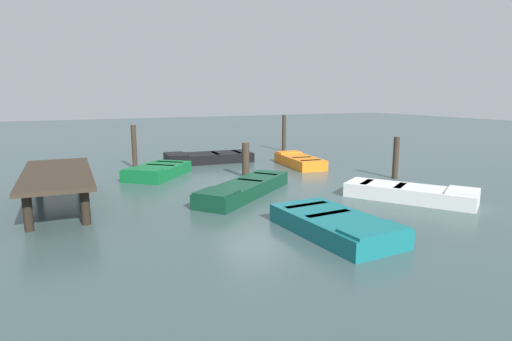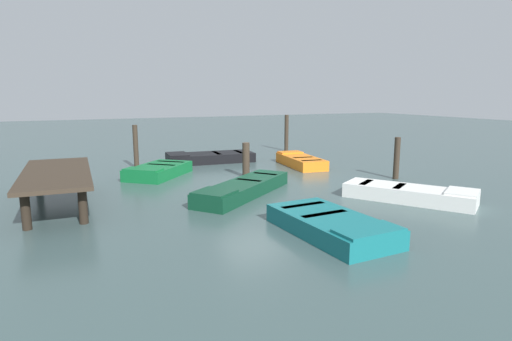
% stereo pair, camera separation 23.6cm
% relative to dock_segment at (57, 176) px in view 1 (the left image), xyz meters
% --- Properties ---
extents(ground_plane, '(80.00, 80.00, 0.00)m').
position_rel_dock_segment_xyz_m(ground_plane, '(0.87, -6.22, -0.83)').
color(ground_plane, '#384C4C').
extents(dock_segment, '(4.83, 1.82, 0.95)m').
position_rel_dock_segment_xyz_m(dock_segment, '(0.00, 0.00, 0.00)').
color(dock_segment, '#33281E').
rests_on(dock_segment, ground_plane).
extents(rowboat_green, '(2.95, 2.84, 0.46)m').
position_rel_dock_segment_xyz_m(rowboat_green, '(3.03, -3.31, -0.61)').
color(rowboat_green, '#0F602D').
rests_on(rowboat_green, ground_plane).
extents(rowboat_dark_green, '(3.41, 3.92, 0.46)m').
position_rel_dock_segment_xyz_m(rowboat_dark_green, '(-0.95, -4.96, -0.61)').
color(rowboat_dark_green, '#0C3823').
rests_on(rowboat_dark_green, ground_plane).
extents(rowboat_white, '(3.54, 2.82, 0.46)m').
position_rel_dock_segment_xyz_m(rowboat_white, '(-3.53, -8.92, -0.61)').
color(rowboat_white, silver).
rests_on(rowboat_white, ground_plane).
extents(rowboat_black, '(1.69, 3.81, 0.46)m').
position_rel_dock_segment_xyz_m(rowboat_black, '(5.31, -6.05, -0.61)').
color(rowboat_black, black).
rests_on(rowboat_black, ground_plane).
extents(rowboat_orange, '(3.04, 1.45, 0.46)m').
position_rel_dock_segment_xyz_m(rowboat_orange, '(2.78, -9.15, -0.61)').
color(rowboat_orange, orange).
rests_on(rowboat_orange, ground_plane).
extents(rowboat_teal, '(3.06, 1.61, 0.46)m').
position_rel_dock_segment_xyz_m(rowboat_teal, '(-4.99, -5.27, -0.61)').
color(rowboat_teal, '#14666B').
rests_on(rowboat_teal, ground_plane).
extents(mooring_piling_near_left, '(0.26, 0.26, 1.24)m').
position_rel_dock_segment_xyz_m(mooring_piling_near_left, '(1.61, -6.17, -0.21)').
color(mooring_piling_near_left, '#33281E').
rests_on(mooring_piling_near_left, ground_plane).
extents(mooring_piling_far_right, '(0.21, 0.21, 1.88)m').
position_rel_dock_segment_xyz_m(mooring_piling_far_right, '(7.19, -10.91, 0.11)').
color(mooring_piling_far_right, '#33281E').
rests_on(mooring_piling_far_right, ground_plane).
extents(mooring_piling_mid_right, '(0.19, 0.19, 1.74)m').
position_rel_dock_segment_xyz_m(mooring_piling_mid_right, '(5.08, -2.87, 0.04)').
color(mooring_piling_mid_right, '#33281E').
rests_on(mooring_piling_mid_right, ground_plane).
extents(mooring_piling_far_left, '(0.20, 0.20, 1.47)m').
position_rel_dock_segment_xyz_m(mooring_piling_far_left, '(-0.94, -10.82, -0.09)').
color(mooring_piling_far_left, '#33281E').
rests_on(mooring_piling_far_left, ground_plane).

